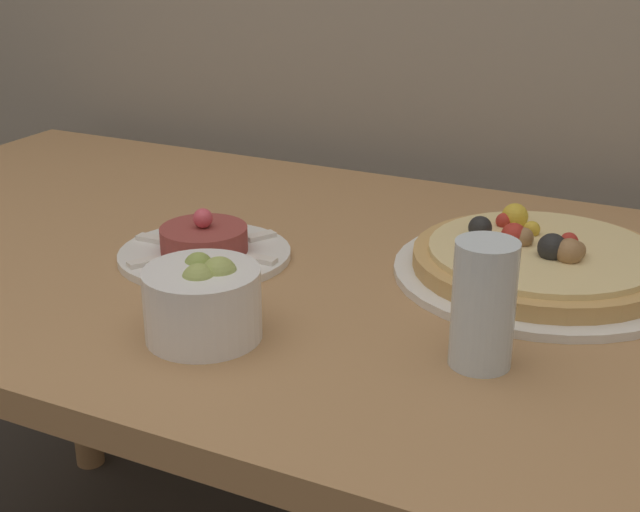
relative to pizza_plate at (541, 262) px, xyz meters
name	(u,v)px	position (x,y,z in m)	size (l,w,h in m)	color
dining_table	(273,319)	(-0.32, -0.09, -0.11)	(1.44, 0.80, 0.73)	#AD7F51
pizza_plate	(541,262)	(0.00, 0.00, 0.00)	(0.35, 0.35, 0.06)	white
tartare_plate	(204,247)	(-0.40, -0.13, 0.00)	(0.22, 0.22, 0.07)	white
small_bowl	(203,300)	(-0.28, -0.31, 0.02)	(0.12, 0.12, 0.09)	white
drinking_glass	(483,304)	(0.00, -0.24, 0.05)	(0.06, 0.06, 0.13)	silver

